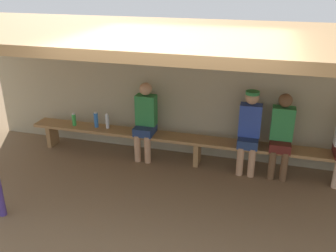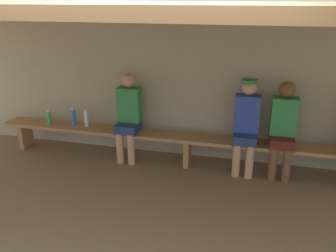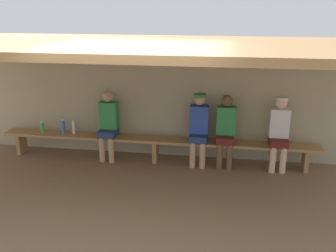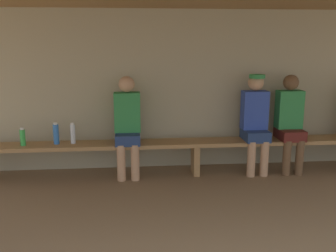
{
  "view_description": "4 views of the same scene",
  "coord_description": "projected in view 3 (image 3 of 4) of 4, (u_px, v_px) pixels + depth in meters",
  "views": [
    {
      "loc": [
        1.0,
        -3.87,
        2.99
      ],
      "look_at": [
        -0.4,
        1.14,
        0.81
      ],
      "focal_mm": 39.11,
      "sensor_mm": 36.0,
      "label": 1
    },
    {
      "loc": [
        0.84,
        -3.03,
        2.37
      ],
      "look_at": [
        -0.2,
        1.14,
        0.75
      ],
      "focal_mm": 36.73,
      "sensor_mm": 36.0,
      "label": 2
    },
    {
      "loc": [
        1.25,
        -4.97,
        2.9
      ],
      "look_at": [
        0.31,
        1.11,
        0.87
      ],
      "focal_mm": 40.07,
      "sensor_mm": 36.0,
      "label": 3
    },
    {
      "loc": [
        -0.83,
        -3.28,
        1.77
      ],
      "look_at": [
        -0.41,
        1.21,
        0.75
      ],
      "focal_mm": 40.13,
      "sensor_mm": 36.0,
      "label": 4
    }
  ],
  "objects": [
    {
      "name": "ground_plane",
      "position": [
        137.0,
        201.0,
        5.76
      ],
      "size": [
        24.0,
        24.0,
        0.0
      ],
      "primitive_type": "plane",
      "color": "brown"
    },
    {
      "name": "back_wall",
      "position": [
        159.0,
        100.0,
        7.29
      ],
      "size": [
        8.0,
        0.2,
        2.2
      ],
      "primitive_type": "cube",
      "color": "tan",
      "rests_on": "ground"
    },
    {
      "name": "dugout_roof",
      "position": [
        144.0,
        47.0,
        5.71
      ],
      "size": [
        8.0,
        2.8,
        0.12
      ],
      "primitive_type": "cube",
      "color": "#9E7547",
      "rests_on": "back_wall"
    },
    {
      "name": "bench",
      "position": [
        155.0,
        142.0,
        7.09
      ],
      "size": [
        6.0,
        0.36,
        0.46
      ],
      "color": "#9E7547",
      "rests_on": "ground"
    },
    {
      "name": "player_shirtless_tan",
      "position": [
        108.0,
        123.0,
        7.12
      ],
      "size": [
        0.34,
        0.42,
        1.34
      ],
      "color": "navy",
      "rests_on": "ground"
    },
    {
      "name": "player_in_blue",
      "position": [
        226.0,
        128.0,
        6.8
      ],
      "size": [
        0.34,
        0.42,
        1.34
      ],
      "color": "#591E19",
      "rests_on": "ground"
    },
    {
      "name": "player_near_post",
      "position": [
        199.0,
        126.0,
        6.86
      ],
      "size": [
        0.34,
        0.42,
        1.34
      ],
      "color": "navy",
      "rests_on": "ground"
    },
    {
      "name": "player_middle",
      "position": [
        279.0,
        130.0,
        6.66
      ],
      "size": [
        0.34,
        0.42,
        1.34
      ],
      "color": "#591E19",
      "rests_on": "ground"
    },
    {
      "name": "water_bottle_blue",
      "position": [
        42.0,
        127.0,
        7.34
      ],
      "size": [
        0.07,
        0.07,
        0.23
      ],
      "color": "green",
      "rests_on": "bench"
    },
    {
      "name": "water_bottle_green",
      "position": [
        63.0,
        127.0,
        7.32
      ],
      "size": [
        0.07,
        0.07,
        0.28
      ],
      "color": "blue",
      "rests_on": "bench"
    },
    {
      "name": "water_bottle_orange",
      "position": [
        74.0,
        127.0,
        7.29
      ],
      "size": [
        0.06,
        0.06,
        0.28
      ],
      "color": "silver",
      "rests_on": "bench"
    }
  ]
}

